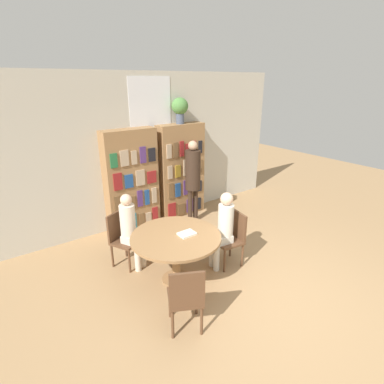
# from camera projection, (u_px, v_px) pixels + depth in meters

# --- Properties ---
(ground_plane) EXTENTS (16.00, 16.00, 0.00)m
(ground_plane) POSITION_uv_depth(u_px,v_px,m) (273.00, 299.00, 4.13)
(ground_plane) COLOR #9E7A51
(wall_back) EXTENTS (6.40, 0.07, 3.00)m
(wall_back) POSITION_uv_depth(u_px,v_px,m) (152.00, 149.00, 6.10)
(wall_back) COLOR beige
(wall_back) RESTS_ON ground_plane
(bookshelf_left) EXTENTS (1.04, 0.34, 1.99)m
(bookshelf_left) POSITION_uv_depth(u_px,v_px,m) (132.00, 181.00, 5.81)
(bookshelf_left) COLOR olive
(bookshelf_left) RESTS_ON ground_plane
(bookshelf_right) EXTENTS (1.04, 0.34, 1.99)m
(bookshelf_right) POSITION_uv_depth(u_px,v_px,m) (181.00, 171.00, 6.45)
(bookshelf_right) COLOR olive
(bookshelf_right) RESTS_ON ground_plane
(flower_vase) EXTENTS (0.33, 0.33, 0.52)m
(flower_vase) POSITION_uv_depth(u_px,v_px,m) (180.00, 108.00, 5.99)
(flower_vase) COLOR #475166
(flower_vase) RESTS_ON bookshelf_right
(reading_table) EXTENTS (1.30, 1.30, 0.75)m
(reading_table) POSITION_uv_depth(u_px,v_px,m) (176.00, 242.00, 4.31)
(reading_table) COLOR olive
(reading_table) RESTS_ON ground_plane
(chair_near_camera) EXTENTS (0.54, 0.54, 0.89)m
(chair_near_camera) POSITION_uv_depth(u_px,v_px,m) (186.00, 296.00, 3.45)
(chair_near_camera) COLOR brown
(chair_near_camera) RESTS_ON ground_plane
(chair_left_side) EXTENTS (0.54, 0.54, 0.89)m
(chair_left_side) POSITION_uv_depth(u_px,v_px,m) (122.00, 236.00, 4.78)
(chair_left_side) COLOR brown
(chair_left_side) RESTS_ON ground_plane
(chair_far_side) EXTENTS (0.46, 0.46, 0.89)m
(chair_far_side) POSITION_uv_depth(u_px,v_px,m) (232.00, 236.00, 4.79)
(chair_far_side) COLOR brown
(chair_far_side) RESTS_ON ground_plane
(seated_reader_left) EXTENTS (0.36, 0.39, 1.24)m
(seated_reader_left) POSITION_uv_depth(u_px,v_px,m) (131.00, 228.00, 4.63)
(seated_reader_left) COLOR beige
(seated_reader_left) RESTS_ON ground_plane
(seated_reader_right) EXTENTS (0.38, 0.29, 1.26)m
(seated_reader_right) POSITION_uv_depth(u_px,v_px,m) (223.00, 226.00, 4.63)
(seated_reader_right) COLOR beige
(seated_reader_right) RESTS_ON ground_plane
(librarian_standing) EXTENTS (0.31, 0.58, 1.73)m
(librarian_standing) POSITION_uv_depth(u_px,v_px,m) (193.00, 174.00, 6.02)
(librarian_standing) COLOR #332319
(librarian_standing) RESTS_ON ground_plane
(open_book_on_table) EXTENTS (0.24, 0.18, 0.03)m
(open_book_on_table) POSITION_uv_depth(u_px,v_px,m) (187.00, 234.00, 4.29)
(open_book_on_table) COLOR silver
(open_book_on_table) RESTS_ON reading_table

